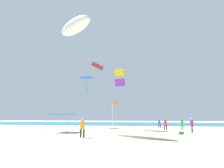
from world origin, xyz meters
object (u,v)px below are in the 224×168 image
(canopy_tent, at_px, (63,115))
(person_central, at_px, (82,126))
(person_leftmost, at_px, (165,123))
(cooler_box, at_px, (181,133))
(kite_inflatable_white, at_px, (75,26))
(person_far_shore, at_px, (159,123))
(person_near_tent, at_px, (192,124))
(kite_diamond_blue, at_px, (87,78))
(kite_box_yellow, at_px, (120,78))
(person_rightmost, at_px, (182,123))
(banner_flag, at_px, (113,115))
(kite_parafoil_red, at_px, (97,66))

(canopy_tent, bearing_deg, person_central, -52.33)
(person_leftmost, height_order, person_central, person_central)
(cooler_box, xyz_separation_m, kite_inflatable_white, (-14.09, 2.16, 15.26))
(person_central, bearing_deg, person_far_shore, 68.68)
(canopy_tent, xyz_separation_m, person_near_tent, (16.86, 1.54, -1.11))
(kite_diamond_blue, xyz_separation_m, kite_box_yellow, (7.08, -4.62, -0.92))
(person_leftmost, xyz_separation_m, person_rightmost, (2.58, 1.00, 0.03))
(person_leftmost, height_order, kite_diamond_blue, kite_diamond_blue)
(person_far_shore, height_order, kite_box_yellow, kite_box_yellow)
(kite_diamond_blue, bearing_deg, person_rightmost, -169.54)
(person_rightmost, height_order, kite_inflatable_white, kite_inflatable_white)
(person_central, relative_size, cooler_box, 3.27)
(person_far_shore, bearing_deg, banner_flag, 69.67)
(person_rightmost, bearing_deg, kite_inflatable_white, -106.60)
(person_central, height_order, kite_box_yellow, kite_box_yellow)
(banner_flag, height_order, kite_inflatable_white, kite_inflatable_white)
(person_leftmost, relative_size, banner_flag, 0.46)
(canopy_tent, bearing_deg, cooler_box, -4.06)
(kite_parafoil_red, bearing_deg, person_near_tent, -86.94)
(person_far_shore, height_order, kite_diamond_blue, kite_diamond_blue)
(kite_diamond_blue, bearing_deg, kite_parafoil_red, -58.93)
(canopy_tent, relative_size, person_leftmost, 1.85)
(person_far_shore, height_order, kite_inflatable_white, kite_inflatable_white)
(person_far_shore, relative_size, kite_inflatable_white, 0.22)
(person_leftmost, bearing_deg, person_near_tent, -67.38)
(person_near_tent, distance_m, cooler_box, 3.35)
(cooler_box, distance_m, kite_diamond_blue, 21.34)
(person_leftmost, relative_size, person_rightmost, 0.97)
(person_leftmost, relative_size, kite_parafoil_red, 0.54)
(canopy_tent, height_order, person_central, canopy_tent)
(banner_flag, bearing_deg, person_central, -152.80)
(person_near_tent, bearing_deg, kite_box_yellow, -94.07)
(canopy_tent, bearing_deg, banner_flag, -30.98)
(canopy_tent, height_order, kite_box_yellow, kite_box_yellow)
(person_far_shore, bearing_deg, cooler_box, 101.36)
(kite_diamond_blue, xyz_separation_m, kite_parafoil_red, (-0.98, 13.58, 6.09))
(person_central, xyz_separation_m, person_rightmost, (11.99, 12.11, -0.08))
(person_far_shore, xyz_separation_m, kite_inflatable_white, (-12.63, -8.23, 14.50))
(canopy_tent, relative_size, kite_parafoil_red, 0.99)
(person_near_tent, xyz_separation_m, kite_diamond_blue, (-16.86, 9.52, 8.26))
(kite_inflatable_white, xyz_separation_m, kite_box_yellow, (6.20, 5.36, -7.01))
(kite_box_yellow, bearing_deg, banner_flag, 101.55)
(person_leftmost, distance_m, kite_diamond_blue, 17.35)
(kite_box_yellow, bearing_deg, kite_diamond_blue, -23.51)
(person_far_shore, bearing_deg, kite_parafoil_red, -43.25)
(kite_box_yellow, bearing_deg, person_near_tent, 162.94)
(person_far_shore, height_order, cooler_box, person_far_shore)
(cooler_box, bearing_deg, person_near_tent, 54.08)
(person_leftmost, relative_size, cooler_box, 2.93)
(person_rightmost, relative_size, banner_flag, 0.47)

